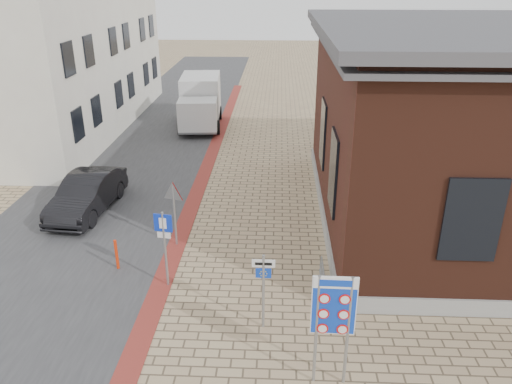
% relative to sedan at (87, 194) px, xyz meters
% --- Properties ---
extents(ground, '(120.00, 120.00, 0.00)m').
position_rel_sedan_xyz_m(ground, '(5.79, -6.71, -0.71)').
color(ground, tan).
rests_on(ground, ground).
extents(road_strip, '(7.00, 60.00, 0.02)m').
position_rel_sedan_xyz_m(road_strip, '(0.29, 8.29, -0.70)').
color(road_strip, '#38383A').
rests_on(road_strip, ground).
extents(curb_strip, '(0.60, 40.00, 0.02)m').
position_rel_sedan_xyz_m(curb_strip, '(3.79, 3.29, -0.70)').
color(curb_strip, maroon).
rests_on(curb_strip, ground).
extents(brick_building, '(13.00, 13.00, 6.80)m').
position_rel_sedan_xyz_m(brick_building, '(14.78, 0.29, 2.77)').
color(brick_building, gray).
rests_on(brick_building, ground).
extents(townhouse_near, '(7.40, 6.40, 8.30)m').
position_rel_sedan_xyz_m(townhouse_near, '(-5.21, 5.29, 3.45)').
color(townhouse_near, silver).
rests_on(townhouse_near, ground).
extents(townhouse_mid, '(7.40, 6.40, 9.10)m').
position_rel_sedan_xyz_m(townhouse_mid, '(-5.21, 11.29, 3.85)').
color(townhouse_mid, silver).
rests_on(townhouse_mid, ground).
extents(townhouse_far, '(7.40, 6.40, 8.30)m').
position_rel_sedan_xyz_m(townhouse_far, '(-5.21, 17.29, 3.45)').
color(townhouse_far, silver).
rests_on(townhouse_far, ground).
extents(bike_rack, '(0.08, 1.80, 0.60)m').
position_rel_sedan_xyz_m(bike_rack, '(8.44, -4.51, -0.45)').
color(bike_rack, slate).
rests_on(bike_rack, ground).
extents(sedan, '(1.86, 4.44, 1.43)m').
position_rel_sedan_xyz_m(sedan, '(0.00, 0.00, 0.00)').
color(sedan, black).
rests_on(sedan, ground).
extents(box_truck, '(2.62, 5.53, 2.81)m').
position_rel_sedan_xyz_m(box_truck, '(2.52, 11.73, 0.74)').
color(box_truck, slate).
rests_on(box_truck, ground).
extents(border_sign, '(0.93, 0.09, 2.72)m').
position_rel_sedan_xyz_m(border_sign, '(8.29, -8.21, 1.24)').
color(border_sign, gray).
rests_on(border_sign, ground).
extents(essen_sign, '(0.56, 0.07, 2.09)m').
position_rel_sedan_xyz_m(essen_sign, '(6.79, -6.41, 0.64)').
color(essen_sign, gray).
rests_on(essen_sign, ground).
extents(parking_sign, '(0.52, 0.12, 2.35)m').
position_rel_sedan_xyz_m(parking_sign, '(3.99, -4.71, 0.87)').
color(parking_sign, gray).
rests_on(parking_sign, ground).
extents(yield_sign, '(0.76, 0.30, 2.20)m').
position_rel_sedan_xyz_m(yield_sign, '(3.79, -2.37, 0.95)').
color(yield_sign, gray).
rests_on(yield_sign, ground).
extents(bollard, '(0.11, 0.11, 0.99)m').
position_rel_sedan_xyz_m(bollard, '(2.29, -3.91, -0.22)').
color(bollard, red).
rests_on(bollard, ground).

